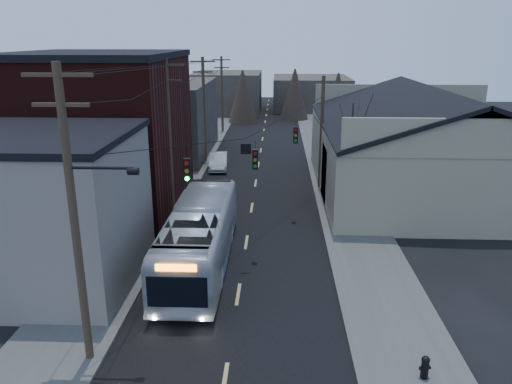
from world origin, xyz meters
TOP-DOWN VIEW (x-y plane):
  - road_surface at (0.00, 30.00)m, footprint 9.00×110.00m
  - sidewalk_left at (-6.50, 30.00)m, footprint 4.00×110.00m
  - sidewalk_right at (6.50, 30.00)m, footprint 4.00×110.00m
  - building_clapboard at (-9.00, 9.00)m, footprint 8.00×8.00m
  - building_brick at (-10.00, 20.00)m, footprint 10.00×12.00m
  - building_left_far at (-9.50, 36.00)m, footprint 9.00×14.00m
  - warehouse at (13.00, 25.00)m, footprint 16.16×20.60m
  - building_far_left at (-6.00, 65.00)m, footprint 10.00×12.00m
  - building_far_right at (7.00, 70.00)m, footprint 12.00×14.00m
  - bare_tree at (6.50, 20.00)m, footprint 0.40×0.40m
  - utility_lines at (-3.11, 24.14)m, footprint 11.24×45.28m
  - bus at (-2.15, 10.85)m, footprint 2.80×11.82m
  - parked_car at (-3.48, 30.33)m, footprint 1.87×4.47m
  - fire_hydrant at (6.78, 2.35)m, footprint 0.41×0.29m

SIDE VIEW (x-z plane):
  - road_surface at x=0.00m, z-range 0.00..0.02m
  - sidewalk_left at x=-6.50m, z-range 0.00..0.12m
  - sidewalk_right at x=6.50m, z-range 0.00..0.12m
  - fire_hydrant at x=6.78m, z-range 0.15..0.99m
  - parked_car at x=-3.48m, z-range 0.00..1.44m
  - bus at x=-2.15m, z-range 0.00..3.29m
  - building_far_right at x=7.00m, z-range 0.00..5.00m
  - warehouse at x=13.00m, z-range -1.17..6.56m
  - building_far_left at x=-6.00m, z-range 0.00..6.00m
  - building_clapboard at x=-9.00m, z-range 0.00..7.00m
  - building_left_far at x=-9.50m, z-range 0.00..7.00m
  - bare_tree at x=6.50m, z-range 0.00..7.20m
  - utility_lines at x=-3.11m, z-range -0.30..10.20m
  - building_brick at x=-10.00m, z-range 0.00..10.00m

